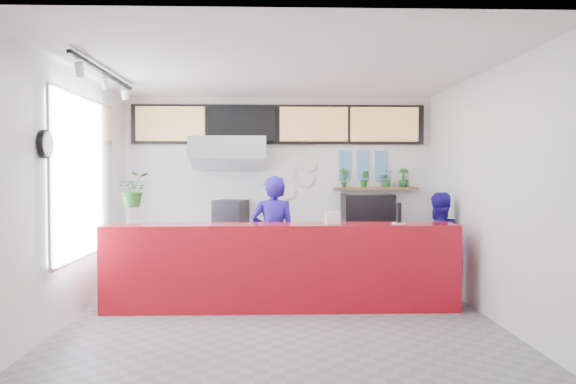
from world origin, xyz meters
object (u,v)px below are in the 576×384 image
(service_counter, at_px, (281,267))
(pepper_mill, at_px, (399,213))
(panini_oven, at_px, (231,213))
(espresso_machine, at_px, (368,210))
(staff_right, at_px, (438,245))
(staff_center, at_px, (273,237))

(service_counter, xyz_separation_m, pepper_mill, (1.52, -0.03, 0.69))
(panini_oven, relative_size, espresso_machine, 0.59)
(panini_oven, xyz_separation_m, espresso_machine, (2.20, 0.00, 0.04))
(staff_right, bearing_deg, staff_center, -14.79)
(panini_oven, xyz_separation_m, staff_center, (0.68, -1.16, -0.25))
(panini_oven, height_order, pepper_mill, pepper_mill)
(service_counter, bearing_deg, panini_oven, 113.14)
(panini_oven, bearing_deg, service_counter, -50.24)
(panini_oven, relative_size, staff_center, 0.27)
(service_counter, bearing_deg, staff_right, 15.91)
(panini_oven, bearing_deg, staff_center, -43.11)
(staff_center, relative_size, pepper_mill, 6.69)
(panini_oven, height_order, staff_center, staff_center)
(staff_center, xyz_separation_m, pepper_mill, (1.61, -0.67, 0.38))
(service_counter, xyz_separation_m, staff_center, (-0.09, 0.64, 0.31))
(espresso_machine, xyz_separation_m, staff_center, (-1.52, -1.16, -0.30))
(staff_right, bearing_deg, service_counter, 1.30)
(panini_oven, distance_m, staff_center, 1.36)
(service_counter, distance_m, pepper_mill, 1.67)
(service_counter, relative_size, pepper_mill, 17.54)
(staff_right, bearing_deg, pepper_mill, 28.55)
(panini_oven, height_order, staff_right, staff_right)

